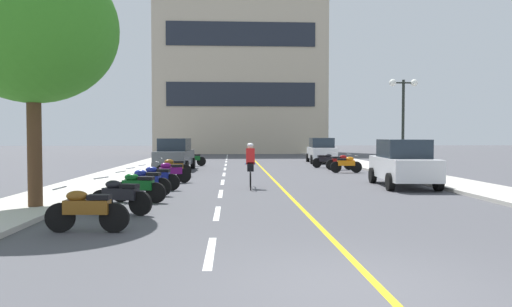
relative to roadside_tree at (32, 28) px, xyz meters
name	(u,v)px	position (x,y,z in m)	size (l,w,h in m)	color
ground_plane	(260,170)	(6.75, 14.34, -4.74)	(140.00, 140.00, 0.00)	#47474C
curb_left	(143,166)	(-0.45, 17.34, -4.68)	(2.40, 72.00, 0.12)	#B7B2A8
curb_right	(368,165)	(13.95, 17.34, -4.68)	(2.40, 72.00, 0.12)	#B7B2A8
lane_dash_0	(210,252)	(4.75, -4.66, -4.73)	(0.14, 2.20, 0.01)	silver
lane_dash_1	(217,213)	(4.75, -0.66, -4.73)	(0.14, 2.20, 0.01)	silver
lane_dash_2	(221,194)	(4.75, 3.34, -4.73)	(0.14, 2.20, 0.01)	silver
lane_dash_3	(223,182)	(4.75, 7.34, -4.73)	(0.14, 2.20, 0.01)	silver
lane_dash_4	(224,174)	(4.75, 11.34, -4.73)	(0.14, 2.20, 0.01)	silver
lane_dash_5	(225,169)	(4.75, 15.34, -4.73)	(0.14, 2.20, 0.01)	silver
lane_dash_6	(226,165)	(4.75, 19.34, -4.73)	(0.14, 2.20, 0.01)	silver
lane_dash_7	(226,162)	(4.75, 23.34, -4.73)	(0.14, 2.20, 0.01)	silver
lane_dash_8	(227,159)	(4.75, 27.34, -4.73)	(0.14, 2.20, 0.01)	silver
lane_dash_9	(227,157)	(4.75, 31.34, -4.73)	(0.14, 2.20, 0.01)	silver
lane_dash_10	(227,155)	(4.75, 35.34, -4.73)	(0.14, 2.20, 0.01)	silver
lane_dash_11	(228,154)	(4.75, 39.34, -4.73)	(0.14, 2.20, 0.01)	silver
centre_line_yellow	(261,167)	(7.00, 17.34, -4.73)	(0.12, 66.00, 0.01)	gold
office_building	(240,61)	(6.23, 42.93, 6.04)	(19.11, 9.29, 21.55)	#BCAD93
roadside_tree	(32,28)	(0.00, 0.00, 0.00)	(4.34, 4.34, 6.58)	#4C331E
street_lamp_mid	(403,103)	(13.77, 10.72, -1.15)	(1.46, 0.36, 4.69)	black
parked_car_near	(403,163)	(11.72, 5.20, -3.82)	(2.18, 4.32, 1.82)	black
parked_car_mid	(175,154)	(1.92, 14.28, -3.82)	(2.10, 4.28, 1.82)	black
parked_car_far	(321,150)	(11.71, 21.38, -3.82)	(2.11, 4.29, 1.82)	black
motorcycle_0	(86,209)	(2.19, -2.91, -4.26)	(1.70, 0.60, 0.92)	black
motorcycle_1	(120,196)	(2.36, -0.75, -4.26)	(1.63, 0.80, 0.92)	black
motorcycle_2	(138,186)	(2.38, 1.36, -4.26)	(1.68, 0.67, 0.92)	black
motorcycle_3	(146,181)	(2.34, 2.91, -4.26)	(1.67, 0.69, 0.92)	black
motorcycle_4	(157,177)	(2.44, 4.47, -4.26)	(1.68, 0.64, 0.92)	black
motorcycle_5	(170,172)	(2.61, 6.96, -4.26)	(1.64, 0.80, 0.92)	black
motorcycle_6	(173,167)	(2.36, 9.92, -4.26)	(1.68, 0.65, 0.92)	black
motorcycle_7	(346,164)	(11.23, 12.09, -4.26)	(1.70, 0.60, 0.92)	black
motorcycle_8	(340,162)	(11.40, 14.22, -4.26)	(1.70, 0.60, 0.92)	black
motorcycle_9	(325,160)	(10.94, 16.17, -4.26)	(1.69, 0.63, 0.92)	black
motorcycle_10	(193,159)	(2.63, 18.09, -4.26)	(1.67, 0.68, 0.92)	black
cyclist_rider	(250,165)	(5.83, 4.92, -3.85)	(0.42, 1.77, 1.71)	black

